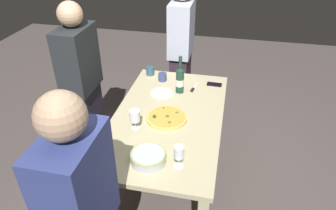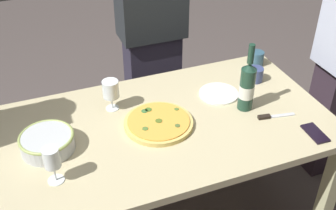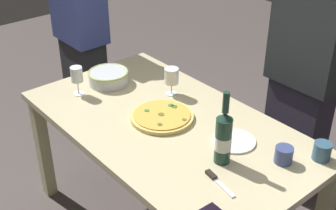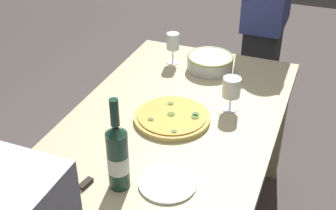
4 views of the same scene
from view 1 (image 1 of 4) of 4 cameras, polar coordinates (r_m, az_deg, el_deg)
The scene contains 14 objects.
ground_plane at distance 3.07m, azimuth -0.00°, elevation -13.57°, with size 8.00×8.00×0.00m, color #514745.
dining_table at distance 2.63m, azimuth -0.00°, elevation -3.64°, with size 1.60×0.90×0.75m.
pizza at distance 2.53m, azimuth -0.16°, elevation -2.36°, with size 0.34×0.34×0.03m.
serving_bowl at distance 2.12m, azimuth -3.67°, elevation -9.59°, with size 0.25×0.25×0.08m.
wine_bottle at distance 2.85m, azimuth 2.22°, elevation 4.77°, with size 0.08×0.08×0.36m.
wine_glass_near_pizza at distance 2.04m, azimuth 2.05°, elevation -8.92°, with size 0.07×0.07×0.17m.
wine_glass_by_bottle at distance 2.39m, azimuth -6.17°, elevation -2.07°, with size 0.08×0.08×0.16m.
cup_amber at distance 3.21m, azimuth -3.31°, elevation 6.30°, with size 0.08×0.08×0.09m, color #315469.
cup_ceramic at distance 3.09m, azimuth -1.02°, elevation 5.21°, with size 0.08×0.08×0.08m, color #384474.
side_plate at distance 2.88m, azimuth -1.15°, elevation 2.22°, with size 0.21×0.21×0.01m, color white.
cell_phone at distance 3.06m, azimuth 8.55°, elevation 3.79°, with size 0.07×0.14×0.01m, color black.
pizza_knife at distance 2.97m, azimuth 4.75°, elevation 3.10°, with size 0.19×0.05×0.02m.
person_guest_left at distance 3.00m, azimuth -15.54°, elevation 3.27°, with size 0.42×0.24×1.59m.
person_guest_right at distance 3.62m, azimuth 2.40°, elevation 9.73°, with size 0.45×0.24×1.60m.
Camera 1 is at (-2.07, -0.45, 2.22)m, focal length 32.97 mm.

